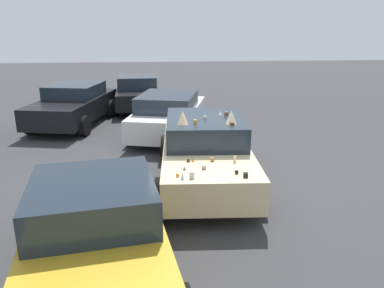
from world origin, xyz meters
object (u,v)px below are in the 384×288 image
parked_sedan_near_right (95,233)px  parked_sedan_far_left (169,114)px  parked_sedan_near_left (74,105)px  parked_sedan_row_back_far (137,92)px  art_car_decorated (205,150)px

parked_sedan_near_right → parked_sedan_far_left: bearing=161.3°
parked_sedan_near_left → parked_sedan_row_back_far: parked_sedan_near_left is taller
parked_sedan_far_left → parked_sedan_near_right: size_ratio=1.01×
parked_sedan_near_left → parked_sedan_far_left: parked_sedan_near_left is taller
parked_sedan_far_left → parked_sedan_row_back_far: size_ratio=1.04×
parked_sedan_near_left → parked_sedan_far_left: (-1.79, -3.32, -0.02)m
art_car_decorated → parked_sedan_far_left: size_ratio=1.05×
parked_sedan_near_left → art_car_decorated: bearing=47.4°
art_car_decorated → parked_sedan_row_back_far: bearing=-163.9°
art_car_decorated → parked_sedan_near_left: bearing=-141.2°
art_car_decorated → parked_sedan_near_right: size_ratio=1.06×
art_car_decorated → parked_sedan_row_back_far: size_ratio=1.08×
parked_sedan_near_left → parked_sedan_row_back_far: 3.35m
art_car_decorated → parked_sedan_near_left: 6.86m
parked_sedan_near_left → parked_sedan_far_left: size_ratio=1.04×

